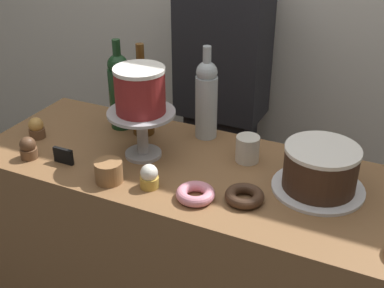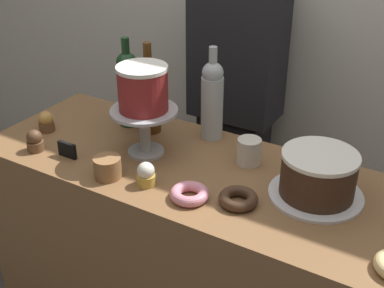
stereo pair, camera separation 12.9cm
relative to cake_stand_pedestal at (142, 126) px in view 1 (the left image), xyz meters
name	(u,v)px [view 1 (the left image)]	position (x,y,z in m)	size (l,w,h in m)	color
back_wall	(278,1)	(0.17, 0.85, 0.24)	(6.00, 0.05, 2.60)	silver
display_counter	(192,279)	(0.17, 0.01, -0.58)	(1.43, 0.54, 0.95)	brown
cake_stand_pedestal	(142,126)	(0.00, 0.00, 0.00)	(0.22, 0.22, 0.16)	#B2B2B7
white_layer_cake	(140,90)	(0.00, 0.00, 0.12)	(0.16, 0.16, 0.14)	maroon
silver_serving_platter	(318,188)	(0.56, 0.04, -0.10)	(0.27, 0.27, 0.01)	white
chocolate_round_cake	(321,168)	(0.56, 0.04, -0.03)	(0.21, 0.21, 0.13)	#3D2619
wine_bottle_green	(119,90)	(-0.18, 0.15, 0.04)	(0.08, 0.08, 0.33)	#193D1E
wine_bottle_clear	(206,98)	(0.13, 0.21, 0.04)	(0.08, 0.08, 0.33)	#B2BCC1
wine_bottle_amber	(142,95)	(-0.08, 0.14, 0.04)	(0.08, 0.08, 0.33)	#5B3814
cupcake_vanilla	(149,177)	(0.11, -0.15, -0.07)	(0.06, 0.06, 0.07)	gold
cupcake_chocolate	(28,148)	(-0.33, -0.17, -0.07)	(0.06, 0.06, 0.07)	brown
cupcake_caramel	(36,128)	(-0.40, -0.05, -0.07)	(0.06, 0.06, 0.07)	brown
donut_chocolate	(244,196)	(0.39, -0.10, -0.09)	(0.11, 0.11, 0.03)	#472D1E
donut_pink	(195,194)	(0.26, -0.15, -0.09)	(0.11, 0.11, 0.03)	pink
cookie_stack	(109,172)	(-0.01, -0.18, -0.07)	(0.08, 0.08, 0.07)	olive
price_sign_chalkboard	(63,156)	(-0.20, -0.15, -0.08)	(0.07, 0.01, 0.05)	black
coffee_cup_ceramic	(248,149)	(0.32, 0.11, -0.06)	(0.08, 0.08, 0.09)	silver
barista_figure	(221,115)	(0.02, 0.63, -0.22)	(0.36, 0.22, 1.60)	black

